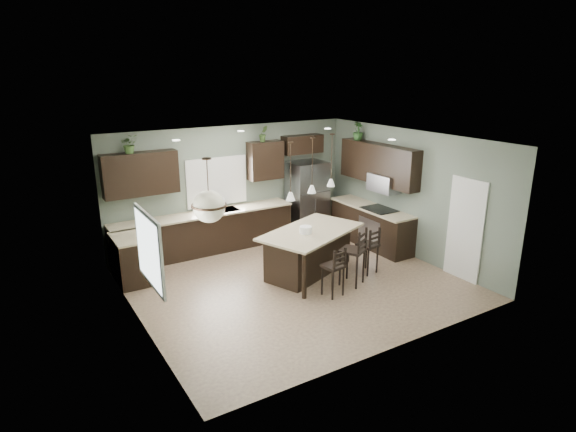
# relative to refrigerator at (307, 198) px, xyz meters

# --- Properties ---
(ground) EXTENTS (6.00, 6.00, 0.00)m
(ground) POSITION_rel_refrigerator_xyz_m (-1.84, -2.34, -0.93)
(ground) COLOR #9E8466
(ground) RESTS_ON ground
(pantry_door) EXTENTS (0.04, 0.82, 2.04)m
(pantry_door) POSITION_rel_refrigerator_xyz_m (1.13, -3.89, 0.09)
(pantry_door) COLOR white
(pantry_door) RESTS_ON ground
(window_back) EXTENTS (1.35, 0.02, 1.00)m
(window_back) POSITION_rel_refrigerator_xyz_m (-2.24, 0.40, 0.62)
(window_back) COLOR white
(window_back) RESTS_ON room_shell
(window_left) EXTENTS (0.02, 1.10, 1.00)m
(window_left) POSITION_rel_refrigerator_xyz_m (-4.83, -3.14, 0.62)
(window_left) COLOR white
(window_left) RESTS_ON room_shell
(left_return_cabs) EXTENTS (0.60, 0.90, 0.90)m
(left_return_cabs) POSITION_rel_refrigerator_xyz_m (-4.54, -0.64, -0.48)
(left_return_cabs) COLOR black
(left_return_cabs) RESTS_ON ground
(left_return_countertop) EXTENTS (0.66, 0.96, 0.04)m
(left_return_countertop) POSITION_rel_refrigerator_xyz_m (-4.52, -0.64, -0.01)
(left_return_countertop) COLOR #C0B191
(left_return_countertop) RESTS_ON left_return_cabs
(back_lower_cabs) EXTENTS (4.20, 0.60, 0.90)m
(back_lower_cabs) POSITION_rel_refrigerator_xyz_m (-2.69, 0.11, -0.48)
(back_lower_cabs) COLOR black
(back_lower_cabs) RESTS_ON ground
(back_countertop) EXTENTS (4.20, 0.66, 0.04)m
(back_countertop) POSITION_rel_refrigerator_xyz_m (-2.69, 0.09, -0.01)
(back_countertop) COLOR #C0B191
(back_countertop) RESTS_ON back_lower_cabs
(sink_inset) EXTENTS (0.70, 0.45, 0.01)m
(sink_inset) POSITION_rel_refrigerator_xyz_m (-2.24, 0.09, 0.01)
(sink_inset) COLOR gray
(sink_inset) RESTS_ON back_countertop
(faucet) EXTENTS (0.02, 0.02, 0.28)m
(faucet) POSITION_rel_refrigerator_xyz_m (-2.24, 0.06, 0.16)
(faucet) COLOR silver
(faucet) RESTS_ON back_countertop
(back_upper_left) EXTENTS (1.55, 0.34, 0.90)m
(back_upper_left) POSITION_rel_refrigerator_xyz_m (-3.99, 0.24, 1.02)
(back_upper_left) COLOR black
(back_upper_left) RESTS_ON room_shell
(back_upper_right) EXTENTS (0.85, 0.34, 0.90)m
(back_upper_right) POSITION_rel_refrigerator_xyz_m (-1.04, 0.24, 1.02)
(back_upper_right) COLOR black
(back_upper_right) RESTS_ON room_shell
(fridge_header) EXTENTS (1.05, 0.34, 0.45)m
(fridge_header) POSITION_rel_refrigerator_xyz_m (0.01, 0.24, 1.32)
(fridge_header) COLOR black
(fridge_header) RESTS_ON room_shell
(right_lower_cabs) EXTENTS (0.60, 2.35, 0.90)m
(right_lower_cabs) POSITION_rel_refrigerator_xyz_m (0.86, -1.46, -0.48)
(right_lower_cabs) COLOR black
(right_lower_cabs) RESTS_ON ground
(right_countertop) EXTENTS (0.66, 2.35, 0.04)m
(right_countertop) POSITION_rel_refrigerator_xyz_m (0.84, -1.46, -0.01)
(right_countertop) COLOR #C0B191
(right_countertop) RESTS_ON right_lower_cabs
(cooktop) EXTENTS (0.58, 0.75, 0.02)m
(cooktop) POSITION_rel_refrigerator_xyz_m (0.84, -1.74, 0.02)
(cooktop) COLOR black
(cooktop) RESTS_ON right_countertop
(wall_oven_front) EXTENTS (0.01, 0.72, 0.60)m
(wall_oven_front) POSITION_rel_refrigerator_xyz_m (0.55, -1.74, -0.48)
(wall_oven_front) COLOR gray
(wall_oven_front) RESTS_ON right_lower_cabs
(right_upper_cabs) EXTENTS (0.34, 2.35, 0.90)m
(right_upper_cabs) POSITION_rel_refrigerator_xyz_m (0.99, -1.46, 1.02)
(right_upper_cabs) COLOR black
(right_upper_cabs) RESTS_ON room_shell
(microwave) EXTENTS (0.40, 0.75, 0.40)m
(microwave) POSITION_rel_refrigerator_xyz_m (0.94, -1.74, 0.62)
(microwave) COLOR gray
(microwave) RESTS_ON right_upper_cabs
(refrigerator) EXTENTS (0.90, 0.74, 1.85)m
(refrigerator) POSITION_rel_refrigerator_xyz_m (0.00, 0.00, 0.00)
(refrigerator) COLOR gray
(refrigerator) RESTS_ON ground
(kitchen_island) EXTENTS (2.46, 1.94, 0.92)m
(kitchen_island) POSITION_rel_refrigerator_xyz_m (-1.31, -2.13, -0.46)
(kitchen_island) COLOR black
(kitchen_island) RESTS_ON ground
(serving_dish) EXTENTS (0.24, 0.24, 0.14)m
(serving_dish) POSITION_rel_refrigerator_xyz_m (-1.50, -2.20, 0.07)
(serving_dish) COLOR white
(serving_dish) RESTS_ON kitchen_island
(bar_stool_left) EXTENTS (0.41, 0.41, 0.96)m
(bar_stool_left) POSITION_rel_refrigerator_xyz_m (-1.54, -3.18, -0.45)
(bar_stool_left) COLOR black
(bar_stool_left) RESTS_ON ground
(bar_stool_center) EXTENTS (0.58, 0.58, 1.15)m
(bar_stool_center) POSITION_rel_refrigerator_xyz_m (-0.93, -2.98, -0.35)
(bar_stool_center) COLOR black
(bar_stool_center) RESTS_ON ground
(bar_stool_right) EXTENTS (0.43, 0.43, 0.99)m
(bar_stool_right) POSITION_rel_refrigerator_xyz_m (-0.31, -2.71, -0.43)
(bar_stool_right) COLOR black
(bar_stool_right) RESTS_ON ground
(pendant_left) EXTENTS (0.17, 0.17, 1.10)m
(pendant_left) POSITION_rel_refrigerator_xyz_m (-1.96, -2.39, 1.32)
(pendant_left) COLOR silver
(pendant_left) RESTS_ON room_shell
(pendant_center) EXTENTS (0.17, 0.17, 1.10)m
(pendant_center) POSITION_rel_refrigerator_xyz_m (-1.31, -2.13, 1.32)
(pendant_center) COLOR white
(pendant_center) RESTS_ON room_shell
(pendant_right) EXTENTS (0.17, 0.17, 1.10)m
(pendant_right) POSITION_rel_refrigerator_xyz_m (-0.66, -1.87, 1.32)
(pendant_right) COLOR silver
(pendant_right) RESTS_ON room_shell
(chandelier) EXTENTS (0.53, 0.53, 1.00)m
(chandelier) POSITION_rel_refrigerator_xyz_m (-3.87, -3.13, 1.38)
(chandelier) COLOR beige
(chandelier) RESTS_ON room_shell
(plant_back_left) EXTENTS (0.36, 0.32, 0.38)m
(plant_back_left) POSITION_rel_refrigerator_xyz_m (-4.17, 0.21, 1.67)
(plant_back_left) COLOR #375525
(plant_back_left) RESTS_ON back_upper_left
(plant_back_right) EXTENTS (0.23, 0.19, 0.38)m
(plant_back_right) POSITION_rel_refrigerator_xyz_m (-1.10, 0.21, 1.66)
(plant_back_right) COLOR #345023
(plant_back_right) RESTS_ON back_upper_right
(plant_right_wall) EXTENTS (0.27, 0.27, 0.43)m
(plant_right_wall) POSITION_rel_refrigerator_xyz_m (0.96, -0.72, 1.69)
(plant_right_wall) COLOR #285023
(plant_right_wall) RESTS_ON right_upper_cabs
(room_shell) EXTENTS (6.00, 6.00, 6.00)m
(room_shell) POSITION_rel_refrigerator_xyz_m (-1.84, -2.34, 0.77)
(room_shell) COLOR slate
(room_shell) RESTS_ON ground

